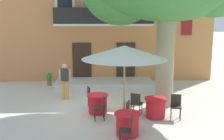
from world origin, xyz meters
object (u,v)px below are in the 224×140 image
cafe_umbrella (125,53)px  cafe_table_front (98,104)px  cafe_chair_near_tree_1 (128,129)px  cafe_chair_front_1 (101,106)px  cafe_table_middle (156,108)px  cafe_chair_middle_1 (136,103)px  cafe_chair_front_0 (91,95)px  cafe_chair_middle_0 (176,105)px  ground_planter_right (158,80)px  cafe_chair_near_tree_0 (131,112)px  cafe_table_near_tree (127,124)px  ground_planter_left (49,78)px  pedestrian_near_entrance (65,80)px

cafe_umbrella → cafe_table_front: bearing=123.2°
cafe_chair_near_tree_1 → cafe_chair_front_1: (-0.80, 2.20, 0.00)m
cafe_chair_front_1 → cafe_umbrella: 2.33m
cafe_table_middle → cafe_chair_middle_1: cafe_chair_middle_1 is taller
cafe_chair_front_0 → cafe_table_middle: bearing=-27.1°
cafe_chair_middle_0 → ground_planter_right: cafe_chair_middle_0 is taller
cafe_chair_front_1 → cafe_table_middle: bearing=4.4°
cafe_chair_near_tree_1 → cafe_chair_middle_1: bearing=78.1°
cafe_chair_middle_0 → ground_planter_right: (0.41, 5.33, -0.24)m
cafe_chair_near_tree_0 → cafe_chair_middle_1: size_ratio=1.00×
cafe_chair_middle_1 → cafe_chair_middle_0: bearing=-12.5°
cafe_table_middle → cafe_chair_middle_1: 0.77m
cafe_table_near_tree → cafe_chair_near_tree_0: (0.18, 0.73, 0.14)m
cafe_chair_middle_1 → ground_planter_left: (-4.27, 5.01, -0.12)m
cafe_table_front → pedestrian_near_entrance: pedestrian_near_entrance is taller
cafe_chair_near_tree_1 → cafe_chair_front_1: 2.34m
cafe_chair_near_tree_0 → pedestrian_near_entrance: size_ratio=0.54×
cafe_umbrella → pedestrian_near_entrance: 4.47m
cafe_chair_near_tree_0 → cafe_chair_front_0: size_ratio=1.00×
cafe_chair_front_0 → cafe_chair_near_tree_0: bearing=-56.0°
cafe_chair_middle_1 → cafe_chair_front_1: 1.40m
cafe_table_front → pedestrian_near_entrance: (-1.53, 1.90, 0.56)m
cafe_chair_near_tree_1 → pedestrian_near_entrance: bearing=117.1°
cafe_chair_near_tree_0 → cafe_chair_front_1: size_ratio=1.00×
cafe_chair_front_0 → pedestrian_near_entrance: pedestrian_near_entrance is taller
cafe_table_front → cafe_chair_middle_1: bearing=-13.5°
cafe_table_near_tree → pedestrian_near_entrance: 4.84m
cafe_table_near_tree → cafe_table_front: (-0.99, 2.19, 0.00)m
cafe_umbrella → cafe_chair_front_0: bearing=119.9°
cafe_chair_near_tree_1 → pedestrian_near_entrance: (-2.48, 4.84, 0.42)m
cafe_table_near_tree → cafe_chair_middle_1: bearing=74.7°
cafe_chair_near_tree_0 → cafe_chair_near_tree_1: 1.50m
cafe_table_middle → cafe_chair_front_0: cafe_chair_front_0 is taller
cafe_chair_front_1 → cafe_chair_middle_0: bearing=1.2°
cafe_table_middle → cafe_chair_front_1: (-2.07, -0.16, 0.14)m
cafe_chair_middle_1 → cafe_chair_near_tree_0: bearing=-106.4°
pedestrian_near_entrance → cafe_chair_near_tree_1: bearing=-62.9°
cafe_table_near_tree → cafe_umbrella: bearing=94.1°
cafe_chair_near_tree_0 → cafe_chair_near_tree_1: (-0.22, -1.49, 0.00)m
pedestrian_near_entrance → ground_planter_left: bearing=114.3°
cafe_chair_near_tree_1 → cafe_chair_middle_0: 3.03m
cafe_table_middle → pedestrian_near_entrance: pedestrian_near_entrance is taller
ground_planter_left → ground_planter_right: 6.15m
cafe_chair_near_tree_1 → ground_planter_left: cafe_chair_near_tree_1 is taller
cafe_chair_near_tree_1 → cafe_table_front: (-0.94, 2.94, -0.14)m
cafe_chair_near_tree_0 → ground_planter_left: (-3.94, 6.11, -0.12)m
cafe_chair_middle_1 → pedestrian_near_entrance: (-3.02, 2.26, 0.42)m
cafe_chair_middle_1 → cafe_chair_front_1: (-1.35, -0.38, 0.00)m
cafe_table_near_tree → cafe_chair_middle_0: (1.97, 1.51, 0.14)m
cafe_table_middle → ground_planter_right: cafe_table_middle is taller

